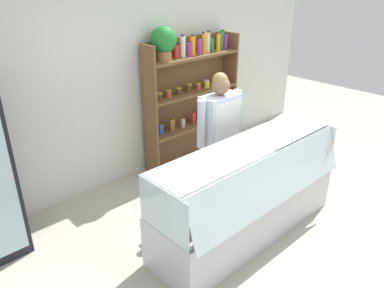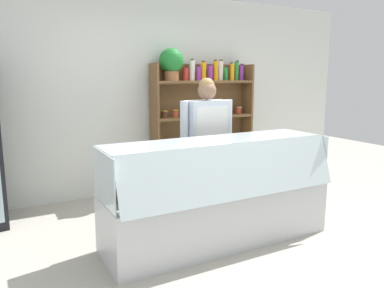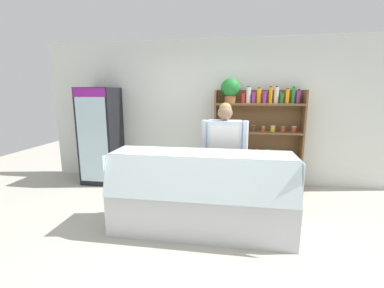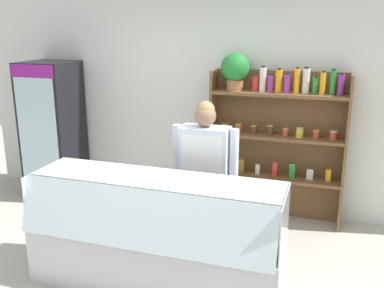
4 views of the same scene
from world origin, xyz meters
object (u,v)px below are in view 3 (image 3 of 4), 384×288
object	(u,v)px
shelving_unit	(252,124)
shop_clerk	(224,148)
drinks_fridge	(101,136)
deli_display_case	(200,207)

from	to	relation	value
shelving_unit	shop_clerk	bearing A→B (deg)	-113.10
shelving_unit	shop_clerk	distance (m)	1.19
drinks_fridge	deli_display_case	size ratio (longest dim) A/B	0.81
shelving_unit	deli_display_case	world-z (taller)	shelving_unit
drinks_fridge	shelving_unit	world-z (taller)	shelving_unit
drinks_fridge	shop_clerk	xyz separation A→B (m)	(2.38, -0.90, 0.03)
shelving_unit	deli_display_case	xyz separation A→B (m)	(-0.72, -1.73, -0.85)
deli_display_case	shelving_unit	bearing A→B (deg)	67.48
deli_display_case	shop_clerk	bearing A→B (deg)	68.43
shop_clerk	drinks_fridge	bearing A→B (deg)	159.33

